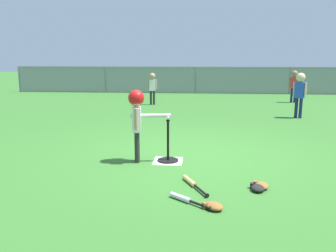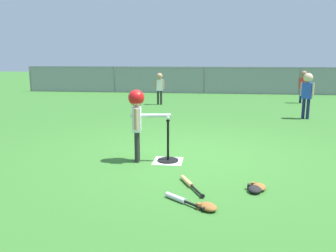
{
  "view_description": "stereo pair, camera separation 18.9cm",
  "coord_description": "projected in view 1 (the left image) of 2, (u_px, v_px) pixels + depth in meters",
  "views": [
    {
      "loc": [
        0.12,
        -5.43,
        1.57
      ],
      "look_at": [
        -0.32,
        -0.36,
        0.55
      ],
      "focal_mm": 36.9,
      "sensor_mm": 36.0,
      "label": 1
    },
    {
      "loc": [
        0.31,
        -5.41,
        1.57
      ],
      "look_at": [
        -0.32,
        -0.36,
        0.55
      ],
      "focal_mm": 36.9,
      "sensor_mm": 36.0,
      "label": 2
    }
  ],
  "objects": [
    {
      "name": "ground_plane",
      "position": [
        189.0,
        155.0,
        5.62
      ],
      "size": [
        60.0,
        60.0,
        0.0
      ],
      "primitive_type": "plane",
      "color": "#336B28"
    },
    {
      "name": "home_plate",
      "position": [
        168.0,
        161.0,
        5.29
      ],
      "size": [
        0.44,
        0.44,
        0.01
      ],
      "primitive_type": "cube",
      "color": "white",
      "rests_on": "ground_plane"
    },
    {
      "name": "batting_tee",
      "position": [
        168.0,
        155.0,
        5.27
      ],
      "size": [
        0.32,
        0.32,
        0.64
      ],
      "color": "black",
      "rests_on": "ground_plane"
    },
    {
      "name": "baseball_on_tee",
      "position": [
        168.0,
        117.0,
        5.16
      ],
      "size": [
        0.07,
        0.07,
        0.07
      ],
      "primitive_type": "sphere",
      "color": "white",
      "rests_on": "batting_tee"
    },
    {
      "name": "batter_child",
      "position": [
        137.0,
        111.0,
        5.12
      ],
      "size": [
        0.63,
        0.31,
        1.1
      ],
      "color": "#262626",
      "rests_on": "ground_plane"
    },
    {
      "name": "fielder_near_left",
      "position": [
        300.0,
        89.0,
        8.89
      ],
      "size": [
        0.29,
        0.25,
        1.17
      ],
      "color": "#191E4C",
      "rests_on": "ground_plane"
    },
    {
      "name": "fielder_deep_center",
      "position": [
        294.0,
        82.0,
        11.95
      ],
      "size": [
        0.3,
        0.22,
        1.11
      ],
      "color": "#191E4C",
      "rests_on": "ground_plane"
    },
    {
      "name": "fielder_near_right",
      "position": [
        152.0,
        84.0,
        11.4
      ],
      "size": [
        0.31,
        0.21,
        1.05
      ],
      "color": "#262626",
      "rests_on": "ground_plane"
    },
    {
      "name": "spare_bat_silver",
      "position": [
        185.0,
        199.0,
        3.81
      ],
      "size": [
        0.48,
        0.39,
        0.06
      ],
      "color": "silver",
      "rests_on": "ground_plane"
    },
    {
      "name": "spare_bat_wood",
      "position": [
        192.0,
        183.0,
        4.3
      ],
      "size": [
        0.33,
        0.63,
        0.06
      ],
      "color": "#DBB266",
      "rests_on": "ground_plane"
    },
    {
      "name": "glove_by_plate",
      "position": [
        214.0,
        206.0,
        3.62
      ],
      "size": [
        0.26,
        0.27,
        0.07
      ],
      "color": "brown",
      "rests_on": "ground_plane"
    },
    {
      "name": "glove_near_bats",
      "position": [
        258.0,
        188.0,
        4.12
      ],
      "size": [
        0.19,
        0.24,
        0.07
      ],
      "color": "black",
      "rests_on": "ground_plane"
    },
    {
      "name": "glove_tossed_aside",
      "position": [
        261.0,
        185.0,
        4.19
      ],
      "size": [
        0.18,
        0.23,
        0.07
      ],
      "color": "brown",
      "rests_on": "ground_plane"
    },
    {
      "name": "outfield_fence",
      "position": [
        195.0,
        79.0,
        14.99
      ],
      "size": [
        16.06,
        0.06,
        1.15
      ],
      "color": "slate",
      "rests_on": "ground_plane"
    }
  ]
}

